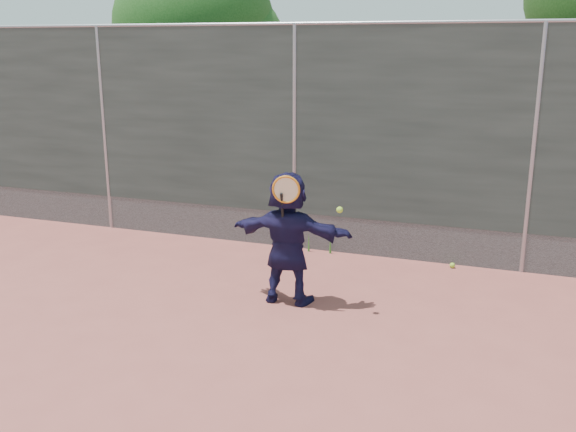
% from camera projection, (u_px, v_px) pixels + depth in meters
% --- Properties ---
extents(ground, '(80.00, 80.00, 0.00)m').
position_uv_depth(ground, '(168.00, 359.00, 5.79)').
color(ground, '#9E4C42').
rests_on(ground, ground).
extents(player, '(1.35, 0.43, 1.46)m').
position_uv_depth(player, '(288.00, 238.00, 6.90)').
color(player, '#17153A').
rests_on(player, ground).
extents(ball_ground, '(0.07, 0.07, 0.07)m').
position_uv_depth(ball_ground, '(452.00, 265.00, 8.13)').
color(ball_ground, '#9ED22E').
rests_on(ball_ground, ground).
extents(fence, '(20.00, 0.06, 3.03)m').
position_uv_depth(fence, '(295.00, 134.00, 8.57)').
color(fence, '#38423D').
rests_on(fence, ground).
extents(swing_action, '(0.73, 0.18, 0.51)m').
position_uv_depth(swing_action, '(291.00, 193.00, 6.56)').
color(swing_action, orange).
rests_on(swing_action, ground).
extents(tree_left, '(3.15, 3.00, 4.53)m').
position_uv_depth(tree_left, '(203.00, 33.00, 11.91)').
color(tree_left, '#382314').
rests_on(tree_left, ground).
extents(weed_clump, '(0.68, 0.07, 0.30)m').
position_uv_depth(weed_clump, '(312.00, 242.00, 8.74)').
color(weed_clump, '#387226').
rests_on(weed_clump, ground).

